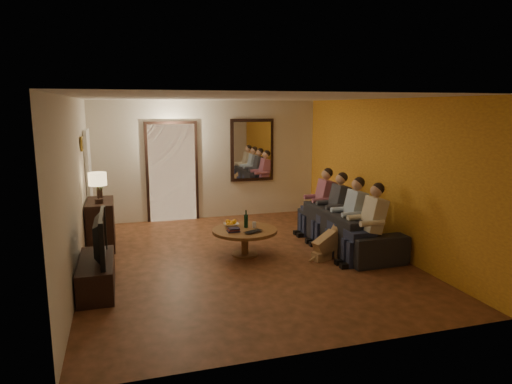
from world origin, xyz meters
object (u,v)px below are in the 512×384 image
object	(u,v)px
tv_stand	(97,275)
dresser	(101,224)
table_lamp	(98,188)
coffee_table	(245,242)
bowl	(231,225)
person_c	(335,211)
dog	(326,242)
person_a	(370,227)
person_b	(351,218)
laptop	(255,232)
sofa	(348,228)
tv	(94,237)
wine_bottle	(246,219)
person_d	(321,204)

from	to	relation	value
tv_stand	dresser	bearing A→B (deg)	90.00
table_lamp	coffee_table	bearing A→B (deg)	-21.70
bowl	coffee_table	bearing A→B (deg)	-50.71
person_c	dog	distance (m)	1.02
tv_stand	person_a	xyz separation A→B (m)	(4.09, -0.12, 0.39)
person_a	person_b	distance (m)	0.60
bowl	laptop	world-z (taller)	bowl
tv_stand	laptop	world-z (taller)	laptop
dresser	sofa	size ratio (longest dim) A/B	0.40
tv_stand	coffee_table	distance (m)	2.47
sofa	person_c	size ratio (longest dim) A/B	1.98
sofa	bowl	xyz separation A→B (m)	(-2.05, 0.30, 0.13)
sofa	dog	size ratio (longest dim) A/B	4.25
tv	coffee_table	distance (m)	2.52
wine_bottle	tv	bearing A→B (deg)	-158.13
dresser	table_lamp	xyz separation A→B (m)	(0.00, -0.22, 0.69)
person_d	laptop	world-z (taller)	person_d
person_b	wine_bottle	size ratio (longest dim) A/B	3.87
tv	person_b	distance (m)	4.12
dog	wine_bottle	size ratio (longest dim) A/B	1.81
dresser	bowl	bearing A→B (deg)	-23.33
table_lamp	tv_stand	xyz separation A→B (m)	(0.00, -1.77, -0.90)
tv	dog	world-z (taller)	tv
person_d	bowl	world-z (taller)	person_d
person_d	wine_bottle	distance (m)	1.87
dresser	wine_bottle	distance (m)	2.60
sofa	wine_bottle	size ratio (longest dim) A/B	7.68
table_lamp	tv_stand	size ratio (longest dim) A/B	0.42
tv	person_b	size ratio (longest dim) A/B	0.91
person_b	dog	world-z (taller)	person_b
dresser	laptop	world-z (taller)	dresser
tv	person_d	distance (m)	4.42
dresser	person_d	xyz separation A→B (m)	(4.09, -0.32, 0.18)
person_c	person_b	bearing A→B (deg)	-90.00
dresser	tv	size ratio (longest dim) A/B	0.87
tv	coffee_table	bearing A→B (deg)	-69.85
person_b	laptop	xyz separation A→B (m)	(-1.67, 0.10, -0.14)
person_d	dog	xyz separation A→B (m)	(-0.54, -1.40, -0.32)
person_b	bowl	distance (m)	2.04
person_d	wine_bottle	bearing A→B (deg)	-157.17
table_lamp	laptop	distance (m)	2.78
tv	person_c	bearing A→B (deg)	-75.27
tv_stand	laptop	xyz separation A→B (m)	(2.42, 0.57, 0.25)
dresser	table_lamp	bearing A→B (deg)	-90.00
person_c	person_d	world-z (taller)	same
person_c	person_d	xyz separation A→B (m)	(0.00, 0.60, 0.00)
person_c	dog	world-z (taller)	person_c
person_d	person_b	bearing A→B (deg)	-90.00
sofa	dresser	bearing A→B (deg)	72.84
table_lamp	person_d	xyz separation A→B (m)	(4.09, -0.10, -0.51)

